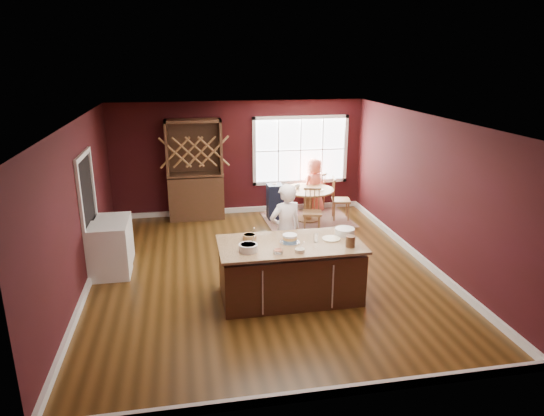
{
  "coord_description": "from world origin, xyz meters",
  "views": [
    {
      "loc": [
        -1.29,
        -7.86,
        3.68
      ],
      "look_at": [
        0.23,
        0.38,
        1.05
      ],
      "focal_mm": 32.0,
      "sensor_mm": 36.0,
      "label": 1
    }
  ],
  "objects_px": {
    "chair_south": "(312,211)",
    "chair_north": "(315,191)",
    "dryer": "(115,239)",
    "baker": "(285,231)",
    "layer_cake": "(290,239)",
    "dining_table": "(308,198)",
    "kitchen_island": "(290,271)",
    "seated_woman": "(314,186)",
    "hutch": "(195,170)",
    "high_chair": "(275,201)",
    "chair_east": "(341,198)",
    "toddler": "(274,184)",
    "washer": "(110,251)"
  },
  "relations": [
    {
      "from": "baker",
      "to": "layer_cake",
      "type": "relative_size",
      "value": 5.24
    },
    {
      "from": "baker",
      "to": "washer",
      "type": "relative_size",
      "value": 1.78
    },
    {
      "from": "layer_cake",
      "to": "chair_east",
      "type": "height_order",
      "value": "layer_cake"
    },
    {
      "from": "chair_south",
      "to": "chair_north",
      "type": "relative_size",
      "value": 1.01
    },
    {
      "from": "baker",
      "to": "hutch",
      "type": "xyz_separation_m",
      "value": [
        -1.4,
        3.48,
        0.33
      ]
    },
    {
      "from": "layer_cake",
      "to": "washer",
      "type": "relative_size",
      "value": 0.34
    },
    {
      "from": "layer_cake",
      "to": "dining_table",
      "type": "bearing_deg",
      "value": 71.12
    },
    {
      "from": "chair_east",
      "to": "dryer",
      "type": "bearing_deg",
      "value": 119.09
    },
    {
      "from": "dining_table",
      "to": "toddler",
      "type": "distance_m",
      "value": 0.87
    },
    {
      "from": "baker",
      "to": "hutch",
      "type": "relative_size",
      "value": 0.71
    },
    {
      "from": "dining_table",
      "to": "chair_north",
      "type": "bearing_deg",
      "value": 62.5
    },
    {
      "from": "dryer",
      "to": "chair_east",
      "type": "bearing_deg",
      "value": 18.15
    },
    {
      "from": "chair_south",
      "to": "dryer",
      "type": "relative_size",
      "value": 1.1
    },
    {
      "from": "kitchen_island",
      "to": "dining_table",
      "type": "xyz_separation_m",
      "value": [
        1.24,
        3.65,
        0.1
      ]
    },
    {
      "from": "kitchen_island",
      "to": "toddler",
      "type": "distance_m",
      "value": 4.04
    },
    {
      "from": "chair_east",
      "to": "toddler",
      "type": "xyz_separation_m",
      "value": [
        -1.53,
        0.42,
        0.3
      ]
    },
    {
      "from": "dining_table",
      "to": "hutch",
      "type": "relative_size",
      "value": 0.51
    },
    {
      "from": "baker",
      "to": "dryer",
      "type": "xyz_separation_m",
      "value": [
        -2.98,
        1.18,
        -0.39
      ]
    },
    {
      "from": "kitchen_island",
      "to": "dryer",
      "type": "xyz_separation_m",
      "value": [
        -2.89,
        1.97,
        -0.0
      ]
    },
    {
      "from": "seated_woman",
      "to": "dryer",
      "type": "xyz_separation_m",
      "value": [
        -4.41,
        -2.2,
        -0.24
      ]
    },
    {
      "from": "dryer",
      "to": "seated_woman",
      "type": "bearing_deg",
      "value": 26.44
    },
    {
      "from": "baker",
      "to": "high_chair",
      "type": "relative_size",
      "value": 1.91
    },
    {
      "from": "dining_table",
      "to": "baker",
      "type": "distance_m",
      "value": 3.09
    },
    {
      "from": "baker",
      "to": "chair_north",
      "type": "xyz_separation_m",
      "value": [
        1.52,
        3.58,
        -0.35
      ]
    },
    {
      "from": "layer_cake",
      "to": "chair_south",
      "type": "distance_m",
      "value": 3.08
    },
    {
      "from": "kitchen_island",
      "to": "chair_south",
      "type": "distance_m",
      "value": 3.06
    },
    {
      "from": "layer_cake",
      "to": "chair_south",
      "type": "bearing_deg",
      "value": 68.26
    },
    {
      "from": "toddler",
      "to": "dining_table",
      "type": "bearing_deg",
      "value": -25.02
    },
    {
      "from": "layer_cake",
      "to": "seated_woman",
      "type": "xyz_separation_m",
      "value": [
        1.53,
        4.14,
        -0.31
      ]
    },
    {
      "from": "kitchen_island",
      "to": "seated_woman",
      "type": "height_order",
      "value": "seated_woman"
    },
    {
      "from": "kitchen_island",
      "to": "chair_north",
      "type": "xyz_separation_m",
      "value": [
        1.61,
        4.37,
        0.04
      ]
    },
    {
      "from": "high_chair",
      "to": "dryer",
      "type": "bearing_deg",
      "value": -151.2
    },
    {
      "from": "chair_east",
      "to": "toddler",
      "type": "distance_m",
      "value": 1.61
    },
    {
      "from": "kitchen_island",
      "to": "chair_north",
      "type": "height_order",
      "value": "chair_north"
    },
    {
      "from": "chair_south",
      "to": "chair_north",
      "type": "xyz_separation_m",
      "value": [
        0.49,
        1.52,
        -0.0
      ]
    },
    {
      "from": "chair_north",
      "to": "hutch",
      "type": "distance_m",
      "value": 3.0
    },
    {
      "from": "chair_east",
      "to": "chair_north",
      "type": "height_order",
      "value": "chair_east"
    },
    {
      "from": "toddler",
      "to": "washer",
      "type": "distance_m",
      "value": 4.32
    },
    {
      "from": "baker",
      "to": "toddler",
      "type": "relative_size",
      "value": 6.39
    },
    {
      "from": "baker",
      "to": "seated_woman",
      "type": "xyz_separation_m",
      "value": [
        1.43,
        3.38,
        -0.15
      ]
    },
    {
      "from": "baker",
      "to": "chair_east",
      "type": "distance_m",
      "value": 3.4
    },
    {
      "from": "kitchen_island",
      "to": "toddler",
      "type": "relative_size",
      "value": 8.55
    },
    {
      "from": "chair_south",
      "to": "kitchen_island",
      "type": "bearing_deg",
      "value": -97.71
    },
    {
      "from": "kitchen_island",
      "to": "hutch",
      "type": "bearing_deg",
      "value": 107.09
    },
    {
      "from": "chair_south",
      "to": "dryer",
      "type": "height_order",
      "value": "chair_south"
    },
    {
      "from": "high_chair",
      "to": "washer",
      "type": "xyz_separation_m",
      "value": [
        -3.39,
        -2.56,
        0.03
      ]
    },
    {
      "from": "seated_woman",
      "to": "chair_south",
      "type": "bearing_deg",
      "value": 43.95
    },
    {
      "from": "hutch",
      "to": "chair_north",
      "type": "bearing_deg",
      "value": 1.94
    },
    {
      "from": "chair_east",
      "to": "washer",
      "type": "height_order",
      "value": "chair_east"
    },
    {
      "from": "kitchen_island",
      "to": "high_chair",
      "type": "bearing_deg",
      "value": 82.69
    }
  ]
}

